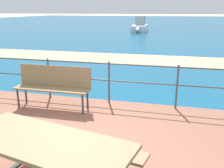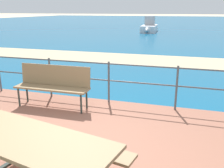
% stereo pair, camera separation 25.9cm
% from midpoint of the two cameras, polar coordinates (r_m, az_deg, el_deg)
% --- Properties ---
extents(ground_plane, '(240.00, 240.00, 0.00)m').
position_cam_midpoint_polar(ground_plane, '(3.73, -12.91, -18.15)').
color(ground_plane, beige).
extents(patio_paving, '(6.40, 5.20, 0.06)m').
position_cam_midpoint_polar(patio_paving, '(3.71, -12.94, -17.77)').
color(patio_paving, '#935B47').
rests_on(patio_paving, ground).
extents(sea_water, '(90.00, 90.00, 0.01)m').
position_cam_midpoint_polar(sea_water, '(42.77, 12.38, 13.47)').
color(sea_water, '#145B84').
rests_on(sea_water, ground).
extents(beach_strip, '(54.02, 2.88, 0.01)m').
position_cam_midpoint_polar(beach_strip, '(10.98, 6.02, 5.56)').
color(beach_strip, tan).
rests_on(beach_strip, ground).
extents(picnic_table, '(2.10, 1.71, 0.76)m').
position_cam_midpoint_polar(picnic_table, '(2.83, -17.66, -15.12)').
color(picnic_table, '#8C704C').
rests_on(picnic_table, patio_paving).
extents(park_bench, '(1.63, 0.43, 0.90)m').
position_cam_midpoint_polar(park_bench, '(5.49, -14.56, 0.17)').
color(park_bench, '#8C704C').
rests_on(park_bench, patio_paving).
extents(railing_fence, '(5.94, 0.04, 0.95)m').
position_cam_midpoint_polar(railing_fence, '(5.54, -2.04, 1.68)').
color(railing_fence, '#4C5156').
rests_on(railing_fence, patio_paving).
extents(boat_near, '(1.51, 4.17, 1.50)m').
position_cam_midpoint_polar(boat_near, '(25.03, 6.04, 12.88)').
color(boat_near, silver).
rests_on(boat_near, sea_water).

